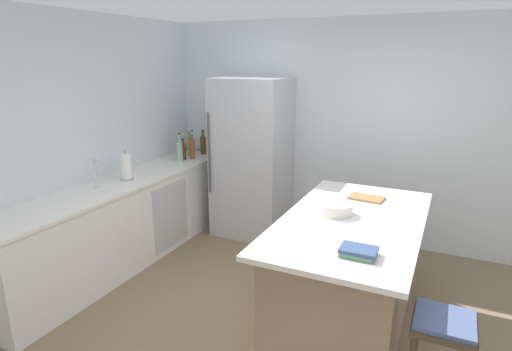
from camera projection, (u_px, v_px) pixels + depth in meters
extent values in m
plane|color=#7A664C|center=(289.00, 341.00, 3.32)|extent=(7.20, 7.20, 0.00)
cube|color=silver|center=(361.00, 133.00, 4.93)|extent=(6.00, 0.10, 2.60)
cube|color=silver|center=(50.00, 151.00, 3.99)|extent=(0.10, 6.00, 2.60)
cube|color=silver|center=(126.00, 223.00, 4.54)|extent=(0.60, 3.14, 0.88)
cube|color=silver|center=(122.00, 182.00, 4.41)|extent=(0.63, 3.17, 0.03)
cube|color=#B2B5BA|center=(171.00, 215.00, 4.75)|extent=(0.01, 0.60, 0.74)
cube|color=#8E755B|center=(349.00, 273.00, 3.47)|extent=(0.90, 1.74, 0.88)
cube|color=silver|center=(352.00, 221.00, 3.34)|extent=(1.06, 1.94, 0.04)
cube|color=#B7BABF|center=(252.00, 158.00, 5.17)|extent=(0.85, 0.71, 1.93)
cylinder|color=#4C4C51|center=(209.00, 153.00, 4.98)|extent=(0.02, 0.02, 0.96)
cylinder|color=#473828|center=(415.00, 349.00, 2.78)|extent=(0.04, 0.04, 0.60)
cube|color=#473828|center=(444.00, 325.00, 2.50)|extent=(0.36, 0.36, 0.04)
cube|color=#47567F|center=(445.00, 320.00, 2.49)|extent=(0.34, 0.34, 0.03)
cylinder|color=silver|center=(96.00, 187.00, 4.18)|extent=(0.05, 0.05, 0.02)
cylinder|color=silver|center=(95.00, 172.00, 4.14)|extent=(0.02, 0.02, 0.28)
cylinder|color=silver|center=(98.00, 161.00, 4.08)|extent=(0.14, 0.02, 0.02)
cylinder|color=gray|center=(127.00, 179.00, 4.47)|extent=(0.14, 0.14, 0.01)
cylinder|color=white|center=(126.00, 166.00, 4.44)|extent=(0.11, 0.11, 0.26)
cylinder|color=gray|center=(125.00, 152.00, 4.40)|extent=(0.02, 0.02, 0.04)
cylinder|color=brown|center=(203.00, 145.00, 5.63)|extent=(0.07, 0.07, 0.23)
cylinder|color=brown|center=(203.00, 134.00, 5.58)|extent=(0.03, 0.03, 0.08)
cylinder|color=black|center=(203.00, 131.00, 5.57)|extent=(0.03, 0.03, 0.01)
cylinder|color=silver|center=(193.00, 146.00, 5.59)|extent=(0.06, 0.06, 0.22)
cylinder|color=silver|center=(192.00, 135.00, 5.55)|extent=(0.03, 0.03, 0.08)
cylinder|color=black|center=(192.00, 131.00, 5.54)|extent=(0.03, 0.03, 0.01)
cylinder|color=olive|center=(190.00, 147.00, 5.50)|extent=(0.06, 0.06, 0.24)
cylinder|color=olive|center=(189.00, 136.00, 5.46)|extent=(0.02, 0.02, 0.06)
cylinder|color=black|center=(189.00, 133.00, 5.45)|extent=(0.03, 0.03, 0.01)
cylinder|color=#994C23|center=(192.00, 150.00, 5.36)|extent=(0.06, 0.06, 0.24)
cylinder|color=#994C23|center=(192.00, 138.00, 5.32)|extent=(0.02, 0.02, 0.06)
cylinder|color=black|center=(192.00, 135.00, 5.31)|extent=(0.02, 0.02, 0.01)
cylinder|color=#5B3319|center=(183.00, 152.00, 5.32)|extent=(0.06, 0.06, 0.19)
cylinder|color=#5B3319|center=(183.00, 142.00, 5.29)|extent=(0.03, 0.03, 0.07)
cylinder|color=black|center=(183.00, 139.00, 5.28)|extent=(0.03, 0.03, 0.01)
cylinder|color=#8CB79E|center=(180.00, 152.00, 5.23)|extent=(0.07, 0.07, 0.24)
cylinder|color=#8CB79E|center=(179.00, 138.00, 5.18)|extent=(0.03, 0.03, 0.10)
cylinder|color=black|center=(179.00, 134.00, 5.17)|extent=(0.04, 0.04, 0.01)
cube|color=#4C7F60|center=(358.00, 253.00, 2.72)|extent=(0.22, 0.18, 0.03)
cube|color=#334770|center=(359.00, 250.00, 2.71)|extent=(0.24, 0.17, 0.02)
cylinder|color=silver|center=(336.00, 209.00, 3.43)|extent=(0.27, 0.27, 0.09)
cube|color=#9E7042|center=(366.00, 198.00, 3.81)|extent=(0.32, 0.22, 0.02)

